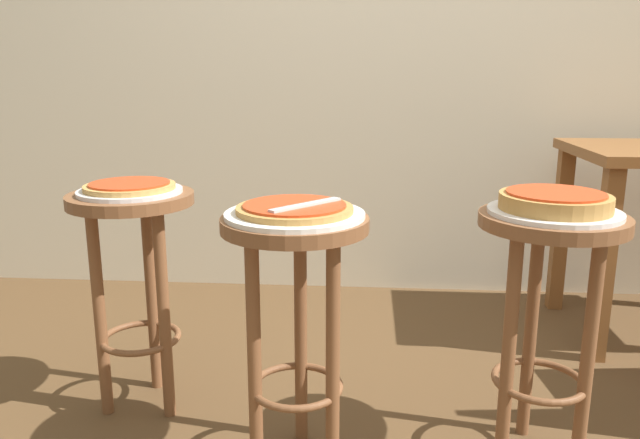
{
  "coord_description": "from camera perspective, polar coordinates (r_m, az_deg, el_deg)",
  "views": [
    {
      "loc": [
        -0.14,
        -1.32,
        1.04
      ],
      "look_at": [
        -0.27,
        0.43,
        0.62
      ],
      "focal_mm": 34.53,
      "sensor_mm": 36.0,
      "label": 1
    }
  ],
  "objects": [
    {
      "name": "serving_plate_leftside",
      "position": [
        1.91,
        -17.19,
        2.52
      ],
      "size": [
        0.31,
        0.31,
        0.01
      ],
      "primitive_type": "cylinder",
      "color": "silver",
      "rests_on": "stool_leftside"
    },
    {
      "name": "serving_plate_foreground",
      "position": [
        1.53,
        -2.36,
        0.46
      ],
      "size": [
        0.35,
        0.35,
        0.01
      ],
      "primitive_type": "cylinder",
      "color": "white",
      "rests_on": "stool_foreground"
    },
    {
      "name": "serving_plate_middle",
      "position": [
        1.67,
        20.87,
        0.66
      ],
      "size": [
        0.33,
        0.33,
        0.01
      ],
      "primitive_type": "cylinder",
      "color": "silver",
      "rests_on": "stool_middle"
    },
    {
      "name": "stool_leftside",
      "position": [
        1.96,
        -16.8,
        -2.96
      ],
      "size": [
        0.37,
        0.37,
        0.69
      ],
      "color": "brown",
      "rests_on": "ground_plane"
    },
    {
      "name": "pizza_middle",
      "position": [
        1.66,
        20.95,
        1.61
      ],
      "size": [
        0.28,
        0.28,
        0.05
      ],
      "color": "#B78442",
      "rests_on": "serving_plate_middle"
    },
    {
      "name": "pizza_leftside",
      "position": [
        1.91,
        -17.22,
        2.99
      ],
      "size": [
        0.27,
        0.27,
        0.02
      ],
      "color": "tan",
      "rests_on": "serving_plate_leftside"
    },
    {
      "name": "stool_middle",
      "position": [
        1.72,
        20.34,
        -5.56
      ],
      "size": [
        0.37,
        0.37,
        0.69
      ],
      "color": "brown",
      "rests_on": "ground_plane"
    },
    {
      "name": "pizza_server_knife",
      "position": [
        1.5,
        -1.32,
        1.38
      ],
      "size": [
        0.16,
        0.18,
        0.01
      ],
      "primitive_type": "cube",
      "rotation": [
        0.0,
        0.0,
        0.84
      ],
      "color": "silver",
      "rests_on": "pizza_foreground"
    },
    {
      "name": "stool_foreground",
      "position": [
        1.58,
        -2.3,
        -6.28
      ],
      "size": [
        0.37,
        0.37,
        0.69
      ],
      "color": "brown",
      "rests_on": "ground_plane"
    },
    {
      "name": "pizza_foreground",
      "position": [
        1.53,
        -2.37,
        1.04
      ],
      "size": [
        0.29,
        0.29,
        0.02
      ],
      "color": "#B78442",
      "rests_on": "serving_plate_foreground"
    }
  ]
}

